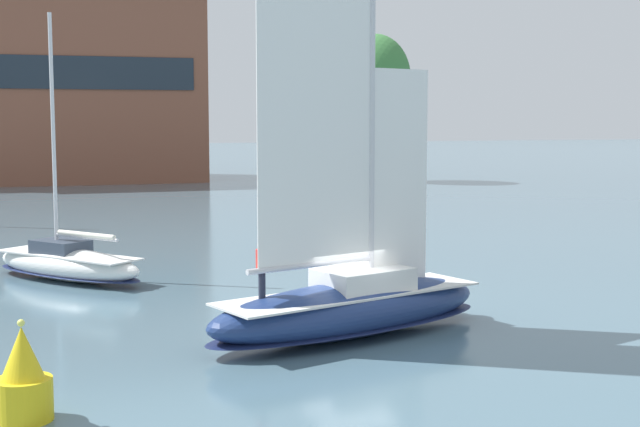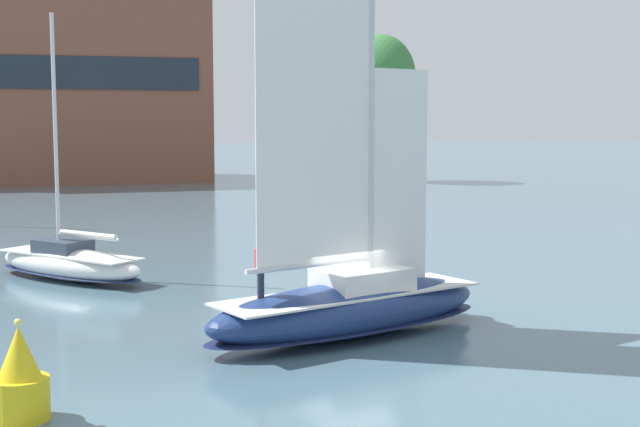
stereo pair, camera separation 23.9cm
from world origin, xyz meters
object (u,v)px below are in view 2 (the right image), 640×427
at_px(sailboat_main, 350,301).
at_px(sailboat_moored_outer_mooring, 69,262).
at_px(channel_buoy, 20,380).
at_px(tree_shore_left, 380,78).

distance_m(sailboat_main, sailboat_moored_outer_mooring, 14.32).
relative_size(sailboat_main, channel_buoy, 6.02).
bearing_deg(sailboat_moored_outer_mooring, tree_shore_left, 56.72).
bearing_deg(sailboat_main, sailboat_moored_outer_mooring, 122.81).
relative_size(tree_shore_left, channel_buoy, 6.67).
bearing_deg(sailboat_moored_outer_mooring, channel_buoy, -94.77).
xyz_separation_m(tree_shore_left, channel_buoy, (-32.93, -64.96, -9.48)).
relative_size(sailboat_main, sailboat_moored_outer_mooring, 1.26).
xyz_separation_m(tree_shore_left, sailboat_main, (-23.76, -60.05, -9.30)).
bearing_deg(channel_buoy, tree_shore_left, 63.12).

